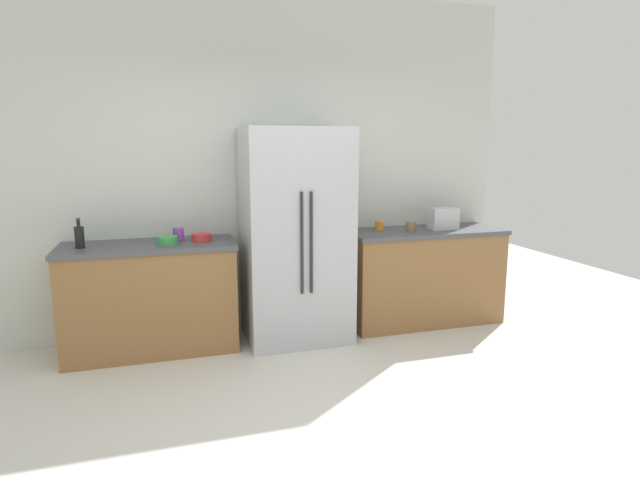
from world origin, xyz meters
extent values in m
plane|color=beige|center=(0.00, 0.00, 0.00)|extent=(9.96, 9.96, 0.00)
cube|color=silver|center=(0.00, 2.04, 1.55)|extent=(4.73, 0.10, 3.10)
cube|color=olive|center=(-1.06, 1.68, 0.44)|extent=(1.39, 0.60, 0.88)
cube|color=#4C4C51|center=(-1.06, 1.68, 0.90)|extent=(1.42, 0.63, 0.04)
cube|color=olive|center=(1.49, 1.68, 0.44)|extent=(1.50, 0.60, 0.88)
cube|color=#4C4C51|center=(1.49, 1.68, 0.90)|extent=(1.53, 0.63, 0.04)
cube|color=#B2B5BA|center=(0.19, 1.61, 0.94)|extent=(0.90, 0.71, 1.88)
cylinder|color=#262628|center=(0.15, 1.24, 0.94)|extent=(0.02, 0.02, 0.85)
cylinder|color=#262628|center=(0.23, 1.24, 0.94)|extent=(0.02, 0.02, 0.85)
cube|color=silver|center=(1.68, 1.65, 1.03)|extent=(0.27, 0.15, 0.21)
cylinder|color=black|center=(-1.57, 1.64, 1.01)|extent=(0.07, 0.07, 0.17)
cylinder|color=black|center=(-1.57, 1.64, 1.12)|extent=(0.03, 0.03, 0.05)
cylinder|color=#333338|center=(-1.57, 1.64, 1.16)|extent=(0.03, 0.03, 0.02)
cylinder|color=brown|center=(1.31, 1.61, 0.97)|extent=(0.09, 0.09, 0.10)
cylinder|color=orange|center=(1.07, 1.80, 0.96)|extent=(0.08, 0.08, 0.08)
cylinder|color=purple|center=(-0.81, 1.76, 0.98)|extent=(0.09, 0.09, 0.11)
cylinder|color=green|center=(-0.90, 1.62, 0.96)|extent=(0.17, 0.17, 0.06)
cylinder|color=red|center=(-0.62, 1.69, 0.95)|extent=(0.17, 0.17, 0.06)
camera|label=1|loc=(-0.93, -2.77, 1.73)|focal=29.14mm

